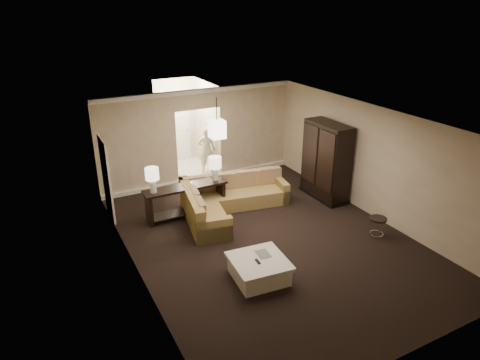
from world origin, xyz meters
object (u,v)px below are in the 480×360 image
sectional_sofa (226,200)px  armoire (326,163)px  coffee_table (259,269)px  drink_table (378,223)px  console_table (186,198)px  person (207,147)px

sectional_sofa → armoire: (2.84, -0.41, 0.68)m
coffee_table → drink_table: (3.24, 0.12, 0.13)m
console_table → drink_table: size_ratio=4.31×
sectional_sofa → console_table: 1.03m
console_table → coffee_table: bearing=-84.9°
console_table → armoire: (3.81, -0.72, 0.53)m
coffee_table → armoire: 4.39m
sectional_sofa → drink_table: bearing=-37.1°
coffee_table → drink_table: 3.24m
person → sectional_sofa: bearing=95.9°
console_table → drink_table: 4.68m
drink_table → person: 5.91m
sectional_sofa → console_table: (-0.97, 0.31, 0.15)m
drink_table → person: (-1.85, 5.59, 0.47)m
armoire → drink_table: (-0.29, -2.36, -0.67)m
sectional_sofa → coffee_table: (-0.69, -2.89, -0.12)m
coffee_table → drink_table: drink_table is taller
coffee_table → person: 5.90m
armoire → person: size_ratio=1.29×
drink_table → person: size_ratio=0.30×
sectional_sofa → drink_table: size_ratio=6.41×
coffee_table → drink_table: size_ratio=2.36×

